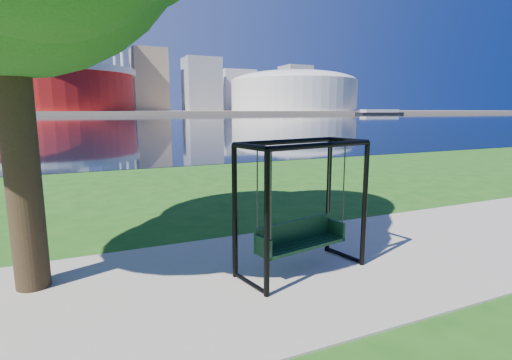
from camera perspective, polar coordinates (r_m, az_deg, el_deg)
ground at (r=6.81m, az=0.01°, el=-11.93°), size 900.00×900.00×0.00m
path at (r=6.39m, az=1.92°, el=-13.32°), size 120.00×4.00×0.03m
river at (r=107.81m, az=-23.31°, el=7.82°), size 900.00×180.00×0.02m
far_bank at (r=311.77m, az=-24.30°, el=8.82°), size 900.00×228.00×2.00m
stadium at (r=241.15m, az=-26.80°, el=11.70°), size 83.00×83.00×32.00m
arena at (r=277.63m, az=5.40°, el=12.68°), size 84.00×84.00×26.56m
skyline at (r=326.86m, az=-25.54°, el=14.88°), size 392.00×66.00×96.50m
swing at (r=6.25m, az=6.45°, el=-4.30°), size 2.17×1.24×2.09m
barge at (r=246.21m, az=17.25°, el=9.24°), size 29.16×9.51×2.87m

